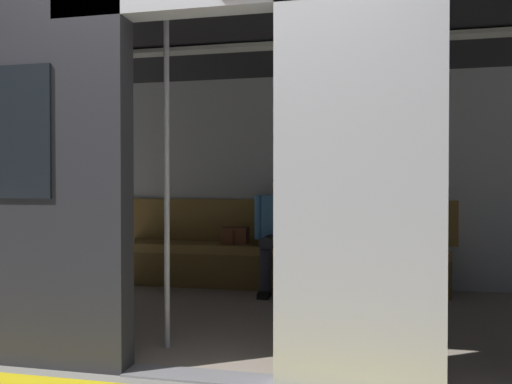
% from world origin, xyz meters
% --- Properties ---
extents(ground_plane, '(60.00, 60.00, 0.00)m').
position_xyz_m(ground_plane, '(0.00, 0.00, 0.00)').
color(ground_plane, gray).
extents(train_car, '(6.40, 2.91, 2.30)m').
position_xyz_m(train_car, '(0.05, -1.27, 1.53)').
color(train_car, silver).
rests_on(train_car, ground_plane).
extents(bench_seat, '(3.28, 0.44, 0.44)m').
position_xyz_m(bench_seat, '(0.00, -2.40, 0.34)').
color(bench_seat, olive).
rests_on(bench_seat, ground_plane).
extents(person_seated, '(0.55, 0.67, 1.17)m').
position_xyz_m(person_seated, '(-0.05, -2.35, 0.66)').
color(person_seated, '#4C8CC6').
rests_on(person_seated, ground_plane).
extents(handbag, '(0.26, 0.15, 0.17)m').
position_xyz_m(handbag, '(0.43, -2.43, 0.53)').
color(handbag, brown).
rests_on(handbag, bench_seat).
extents(book, '(0.18, 0.24, 0.03)m').
position_xyz_m(book, '(-0.45, -2.48, 0.45)').
color(book, silver).
rests_on(book, bench_seat).
extents(grab_pole_door, '(0.04, 0.04, 2.16)m').
position_xyz_m(grab_pole_door, '(0.36, -0.43, 1.08)').
color(grab_pole_door, silver).
rests_on(grab_pole_door, ground_plane).
extents(grab_pole_far, '(0.04, 0.04, 2.16)m').
position_xyz_m(grab_pole_far, '(-0.36, -0.51, 1.08)').
color(grab_pole_far, silver).
rests_on(grab_pole_far, ground_plane).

